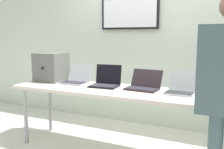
{
  "coord_description": "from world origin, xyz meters",
  "views": [
    {
      "loc": [
        1.13,
        -2.67,
        1.4
      ],
      "look_at": [
        -0.11,
        -0.02,
        0.96
      ],
      "focal_mm": 40.67,
      "sensor_mm": 36.0,
      "label": 1
    }
  ],
  "objects": [
    {
      "name": "equipment_box",
      "position": [
        -1.11,
        0.14,
        0.98
      ],
      "size": [
        0.37,
        0.37,
        0.39
      ],
      "color": "#5E615B",
      "rests_on": "workbench"
    },
    {
      "name": "laptop_station_3",
      "position": [
        0.67,
        0.1,
        0.84
      ],
      "size": [
        0.33,
        0.33,
        0.23
      ],
      "color": "#ADB5B5",
      "rests_on": "workbench"
    },
    {
      "name": "laptop_station_0",
      "position": [
        -0.7,
        0.13,
        0.84
      ],
      "size": [
        0.34,
        0.33,
        0.23
      ],
      "color": "#ABB3B6",
      "rests_on": "workbench"
    },
    {
      "name": "laptop_station_1",
      "position": [
        -0.25,
        0.11,
        0.85
      ],
      "size": [
        0.35,
        0.31,
        0.26
      ],
      "color": "black",
      "rests_on": "workbench"
    },
    {
      "name": "paper_sheet",
      "position": [
        0.8,
        -0.17,
        0.79
      ],
      "size": [
        0.27,
        0.34,
        0.0
      ],
      "color": "white",
      "rests_on": "workbench"
    },
    {
      "name": "workbench",
      "position": [
        0.0,
        0.0,
        0.73
      ],
      "size": [
        2.69,
        0.7,
        0.79
      ],
      "color": "beige",
      "rests_on": "ground"
    },
    {
      "name": "laptop_station_2",
      "position": [
        0.23,
        0.13,
        0.84
      ],
      "size": [
        0.4,
        0.35,
        0.22
      ],
      "color": "black",
      "rests_on": "workbench"
    },
    {
      "name": "back_wall",
      "position": [
        -0.01,
        1.13,
        1.31
      ],
      "size": [
        8.0,
        0.11,
        2.59
      ],
      "color": "silver",
      "rests_on": "ground"
    }
  ]
}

